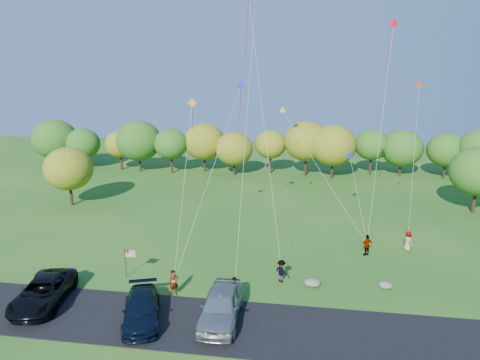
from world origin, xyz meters
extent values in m
plane|color=#1F5217|center=(0.00, 0.00, 0.00)|extent=(140.00, 140.00, 0.00)
cube|color=black|center=(0.00, -4.00, 0.03)|extent=(44.00, 6.00, 0.06)
cylinder|color=#3A2215|center=(-34.83, 39.17, 1.10)|extent=(0.36, 0.36, 2.21)
ellipsoid|color=#235A17|center=(-34.83, 39.17, 3.77)|extent=(4.80, 4.80, 4.32)
cylinder|color=#3A2215|center=(-29.96, 37.17, 1.37)|extent=(0.36, 0.36, 2.73)
ellipsoid|color=#2E5C17|center=(-29.96, 37.17, 4.98)|extent=(6.93, 6.93, 6.24)
cylinder|color=#3A2215|center=(-25.57, 38.82, 1.25)|extent=(0.36, 0.36, 2.50)
ellipsoid|color=#2E5C17|center=(-25.57, 38.82, 4.17)|extent=(5.16, 5.16, 4.64)
cylinder|color=#3A2215|center=(-20.78, 37.37, 1.18)|extent=(0.36, 0.36, 2.36)
ellipsoid|color=#2E5C17|center=(-20.78, 37.37, 4.07)|extent=(5.27, 5.27, 4.74)
cylinder|color=#3A2215|center=(-14.95, 38.82, 1.50)|extent=(0.36, 0.36, 2.99)
ellipsoid|color=#2E5C17|center=(-14.95, 38.82, 5.08)|extent=(6.43, 6.43, 5.78)
cylinder|color=#3A2215|center=(-9.36, 36.18, 1.21)|extent=(0.36, 0.36, 2.41)
ellipsoid|color=#235A17|center=(-9.36, 36.18, 4.71)|extent=(7.06, 7.06, 6.35)
cylinder|color=#3A2215|center=(-5.05, 37.11, 1.26)|extent=(0.36, 0.36, 2.53)
ellipsoid|color=#2E5C17|center=(-5.05, 37.11, 4.46)|extent=(5.94, 5.94, 5.34)
cylinder|color=#3A2215|center=(-0.60, 36.43, 1.37)|extent=(0.36, 0.36, 2.74)
ellipsoid|color=#2E5C17|center=(-0.60, 36.43, 4.75)|extent=(6.17, 6.17, 5.55)
cylinder|color=#3A2215|center=(5.42, 38.15, 1.15)|extent=(0.36, 0.36, 2.29)
ellipsoid|color=#2E5C17|center=(5.42, 38.15, 4.41)|extent=(6.52, 6.52, 5.87)
cylinder|color=#3A2215|center=(10.30, 36.04, 1.46)|extent=(0.36, 0.36, 2.92)
ellipsoid|color=#235A17|center=(10.30, 36.04, 4.54)|extent=(5.00, 5.00, 4.50)
cylinder|color=#3A2215|center=(15.61, 38.26, 1.20)|extent=(0.36, 0.36, 2.40)
ellipsoid|color=#2E5C17|center=(15.61, 38.26, 4.33)|extent=(5.94, 5.94, 5.35)
cylinder|color=#3A2215|center=(19.53, 38.37, 1.18)|extent=(0.36, 0.36, 2.36)
ellipsoid|color=#2E5C17|center=(19.53, 38.37, 4.67)|extent=(7.13, 7.13, 6.42)
cylinder|color=#3A2215|center=(25.35, 38.42, 1.31)|extent=(0.36, 0.36, 2.62)
ellipsoid|color=#2E5C17|center=(25.35, 38.42, 4.78)|extent=(6.64, 6.64, 5.98)
cylinder|color=#3A2215|center=(30.30, 38.22, 1.58)|extent=(0.36, 0.36, 3.16)
cylinder|color=#3A2215|center=(-22.00, 18.00, 1.30)|extent=(0.36, 0.36, 2.60)
ellipsoid|color=#2E5C17|center=(-22.00, 18.00, 4.42)|extent=(5.60, 5.60, 5.04)
cylinder|color=#3A2215|center=(24.00, 22.00, 1.40)|extent=(0.36, 0.36, 2.80)
ellipsoid|color=#235A17|center=(24.00, 22.00, 4.75)|extent=(6.00, 6.00, 5.40)
imported|color=black|center=(-11.91, -3.30, 0.92)|extent=(3.90, 6.58, 1.71)
imported|color=black|center=(-4.64, -4.27, 0.85)|extent=(3.80, 5.83, 1.57)
imported|color=#91989A|center=(0.27, -3.44, 1.06)|extent=(2.50, 5.94, 2.01)
imported|color=#4C4C59|center=(-3.63, -0.80, 0.95)|extent=(0.83, 0.78, 1.90)
imported|color=#4C4C59|center=(0.70, -0.80, 0.84)|extent=(0.85, 0.68, 1.68)
imported|color=#4C4C59|center=(3.70, 2.35, 0.86)|extent=(1.25, 1.22, 1.72)
imported|color=#4C4C59|center=(10.65, 8.26, 0.93)|extent=(1.17, 0.91, 1.85)
imported|color=#4C4C59|center=(14.32, 9.78, 0.91)|extent=(0.97, 1.06, 1.82)
cube|color=#12321A|center=(-12.35, 0.28, 0.38)|extent=(1.57, 0.61, 0.05)
cube|color=#12321A|center=(-12.35, 0.12, 0.65)|extent=(1.56, 0.56, 0.50)
cube|color=#12321A|center=(-13.02, 0.28, 0.19)|extent=(0.19, 0.41, 0.38)
cube|color=#12321A|center=(-11.67, 0.28, 0.19)|extent=(0.19, 0.41, 0.38)
cylinder|color=#0C2CB7|center=(-11.95, 0.27, 0.44)|extent=(0.58, 0.58, 0.88)
cylinder|color=black|center=(-8.05, 1.27, 1.15)|extent=(0.05, 0.05, 2.30)
cube|color=red|center=(-7.63, 1.27, 1.98)|extent=(0.83, 0.55, 0.02)
cube|color=navy|center=(-7.88, 1.28, 2.14)|extent=(0.33, 0.02, 0.26)
ellipsoid|color=gray|center=(6.00, 1.95, 0.29)|extent=(1.16, 0.91, 0.58)
ellipsoid|color=slate|center=(11.22, 2.45, 0.25)|extent=(0.97, 0.81, 0.51)
cone|color=#2A12B4|center=(-0.56, 10.32, 14.17)|extent=(1.11, 0.78, 0.94)
cone|color=orange|center=(2.89, 14.34, 11.73)|extent=(0.75, 0.32, 0.71)
cone|color=red|center=(12.20, 13.07, 19.35)|extent=(1.18, 0.64, 1.08)
cube|color=#E84C10|center=(14.54, 12.03, 14.24)|extent=(0.65, 0.26, 0.61)
cube|color=#FDAC15|center=(-4.12, 7.28, 12.82)|extent=(0.78, 0.21, 0.77)
cube|color=#1329C7|center=(9.62, 16.14, 7.23)|extent=(0.74, 0.20, 0.73)
camera|label=1|loc=(5.03, -27.01, 15.09)|focal=32.00mm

